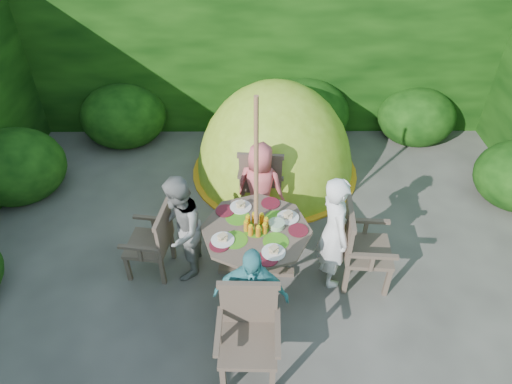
{
  "coord_description": "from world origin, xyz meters",
  "views": [
    {
      "loc": [
        -0.16,
        -2.95,
        3.96
      ],
      "look_at": [
        -0.14,
        0.87,
        0.85
      ],
      "focal_mm": 32.0,
      "sensor_mm": 36.0,
      "label": 1
    }
  ],
  "objects_px": {
    "child_back": "(260,188)",
    "patio_table": "(257,236)",
    "garden_chair_back": "(261,179)",
    "dome_tent": "(274,172)",
    "garden_chair_left": "(154,241)",
    "garden_chair_front": "(248,331)",
    "garden_chair_right": "(360,246)",
    "parasol_pole": "(256,198)",
    "child_front": "(251,297)",
    "child_right": "(334,232)",
    "child_left": "(180,229)"
  },
  "relations": [
    {
      "from": "child_right",
      "to": "garden_chair_left",
      "type": "bearing_deg",
      "value": 73.22
    },
    {
      "from": "patio_table",
      "to": "garden_chair_back",
      "type": "bearing_deg",
      "value": 86.59
    },
    {
      "from": "garden_chair_right",
      "to": "child_left",
      "type": "relative_size",
      "value": 0.74
    },
    {
      "from": "garden_chair_back",
      "to": "child_left",
      "type": "xyz_separation_m",
      "value": [
        -0.87,
        -1.04,
        0.14
      ]
    },
    {
      "from": "garden_chair_left",
      "to": "child_left",
      "type": "xyz_separation_m",
      "value": [
        0.31,
        -0.01,
        0.18
      ]
    },
    {
      "from": "child_front",
      "to": "garden_chair_front",
      "type": "bearing_deg",
      "value": -88.71
    },
    {
      "from": "garden_chair_left",
      "to": "child_back",
      "type": "height_order",
      "value": "child_back"
    },
    {
      "from": "child_left",
      "to": "child_front",
      "type": "relative_size",
      "value": 1.07
    },
    {
      "from": "garden_chair_left",
      "to": "child_right",
      "type": "relative_size",
      "value": 0.62
    },
    {
      "from": "child_right",
      "to": "patio_table",
      "type": "bearing_deg",
      "value": 72.98
    },
    {
      "from": "garden_chair_back",
      "to": "child_front",
      "type": "height_order",
      "value": "child_front"
    },
    {
      "from": "child_back",
      "to": "dome_tent",
      "type": "height_order",
      "value": "dome_tent"
    },
    {
      "from": "garden_chair_front",
      "to": "child_left",
      "type": "xyz_separation_m",
      "value": [
        -0.72,
        1.15,
        0.14
      ]
    },
    {
      "from": "parasol_pole",
      "to": "child_left",
      "type": "bearing_deg",
      "value": 176.29
    },
    {
      "from": "garden_chair_left",
      "to": "child_back",
      "type": "bearing_deg",
      "value": 130.38
    },
    {
      "from": "child_back",
      "to": "child_front",
      "type": "relative_size",
      "value": 1.0
    },
    {
      "from": "parasol_pole",
      "to": "garden_chair_right",
      "type": "distance_m",
      "value": 1.25
    },
    {
      "from": "patio_table",
      "to": "parasol_pole",
      "type": "height_order",
      "value": "parasol_pole"
    },
    {
      "from": "dome_tent",
      "to": "garden_chair_front",
      "type": "bearing_deg",
      "value": -85.31
    },
    {
      "from": "child_left",
      "to": "dome_tent",
      "type": "bearing_deg",
      "value": 150.9
    },
    {
      "from": "child_back",
      "to": "child_left",
      "type": "bearing_deg",
      "value": 58.25
    },
    {
      "from": "garden_chair_right",
      "to": "dome_tent",
      "type": "bearing_deg",
      "value": 26.53
    },
    {
      "from": "patio_table",
      "to": "garden_chair_left",
      "type": "height_order",
      "value": "garden_chair_left"
    },
    {
      "from": "patio_table",
      "to": "child_right",
      "type": "xyz_separation_m",
      "value": [
        0.79,
        -0.05,
        0.11
      ]
    },
    {
      "from": "garden_chair_right",
      "to": "garden_chair_back",
      "type": "bearing_deg",
      "value": 45.4
    },
    {
      "from": "patio_table",
      "to": "garden_chair_back",
      "type": "xyz_separation_m",
      "value": [
        0.07,
        1.09,
        -0.08
      ]
    },
    {
      "from": "garden_chair_back",
      "to": "child_front",
      "type": "xyz_separation_m",
      "value": [
        -0.12,
        -1.89,
        0.09
      ]
    },
    {
      "from": "child_right",
      "to": "dome_tent",
      "type": "distance_m",
      "value": 2.14
    },
    {
      "from": "dome_tent",
      "to": "child_left",
      "type": "bearing_deg",
      "value": -108.67
    },
    {
      "from": "patio_table",
      "to": "child_left",
      "type": "bearing_deg",
      "value": 176.35
    },
    {
      "from": "child_back",
      "to": "patio_table",
      "type": "bearing_deg",
      "value": 103.53
    },
    {
      "from": "garden_chair_left",
      "to": "child_right",
      "type": "distance_m",
      "value": 1.92
    },
    {
      "from": "parasol_pole",
      "to": "child_front",
      "type": "relative_size",
      "value": 1.86
    },
    {
      "from": "garden_chair_left",
      "to": "garden_chair_back",
      "type": "xyz_separation_m",
      "value": [
        1.17,
        1.03,
        0.05
      ]
    },
    {
      "from": "child_right",
      "to": "child_left",
      "type": "distance_m",
      "value": 1.6
    },
    {
      "from": "patio_table",
      "to": "child_front",
      "type": "xyz_separation_m",
      "value": [
        -0.06,
        -0.8,
        0.02
      ]
    },
    {
      "from": "parasol_pole",
      "to": "child_back",
      "type": "bearing_deg",
      "value": 86.29
    },
    {
      "from": "child_left",
      "to": "child_back",
      "type": "xyz_separation_m",
      "value": [
        0.85,
        0.75,
        -0.04
      ]
    },
    {
      "from": "garden_chair_right",
      "to": "child_left",
      "type": "xyz_separation_m",
      "value": [
        -1.89,
        0.12,
        0.13
      ]
    },
    {
      "from": "garden_chair_right",
      "to": "child_left",
      "type": "distance_m",
      "value": 1.9
    },
    {
      "from": "parasol_pole",
      "to": "garden_chair_front",
      "type": "xyz_separation_m",
      "value": [
        -0.07,
        -1.1,
        -0.61
      ]
    },
    {
      "from": "garden_chair_left",
      "to": "dome_tent",
      "type": "relative_size",
      "value": 0.31
    },
    {
      "from": "garden_chair_right",
      "to": "child_front",
      "type": "distance_m",
      "value": 1.36
    },
    {
      "from": "patio_table",
      "to": "garden_chair_front",
      "type": "bearing_deg",
      "value": -94.08
    },
    {
      "from": "patio_table",
      "to": "garden_chair_left",
      "type": "xyz_separation_m",
      "value": [
        -1.11,
        0.07,
        -0.12
      ]
    },
    {
      "from": "child_right",
      "to": "child_back",
      "type": "relative_size",
      "value": 1.15
    },
    {
      "from": "patio_table",
      "to": "garden_chair_right",
      "type": "height_order",
      "value": "garden_chair_right"
    },
    {
      "from": "garden_chair_back",
      "to": "dome_tent",
      "type": "bearing_deg",
      "value": -99.15
    },
    {
      "from": "parasol_pole",
      "to": "garden_chair_left",
      "type": "bearing_deg",
      "value": 176.58
    },
    {
      "from": "garden_chair_right",
      "to": "garden_chair_front",
      "type": "height_order",
      "value": "garden_chair_right"
    }
  ]
}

